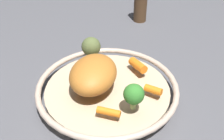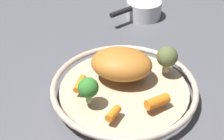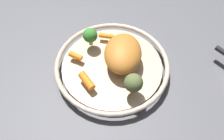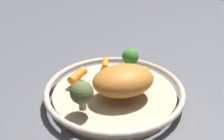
{
  "view_description": "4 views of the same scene",
  "coord_description": "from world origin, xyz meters",
  "px_view_note": "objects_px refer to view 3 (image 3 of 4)",
  "views": [
    {
      "loc": [
        0.28,
        0.42,
        0.45
      ],
      "look_at": [
        -0.02,
        -0.01,
        0.06
      ],
      "focal_mm": 44.09,
      "sensor_mm": 36.0,
      "label": 1
    },
    {
      "loc": [
        -0.45,
        0.38,
        0.52
      ],
      "look_at": [
        0.03,
        0.01,
        0.07
      ],
      "focal_mm": 53.19,
      "sensor_mm": 36.0,
      "label": 2
    },
    {
      "loc": [
        -0.29,
        -0.32,
        0.6
      ],
      "look_at": [
        -0.02,
        -0.03,
        0.05
      ],
      "focal_mm": 39.07,
      "sensor_mm": 36.0,
      "label": 3
    },
    {
      "loc": [
        0.24,
        -0.52,
        0.4
      ],
      "look_at": [
        -0.02,
        0.03,
        0.07
      ],
      "focal_mm": 44.97,
      "sensor_mm": 36.0,
      "label": 4
    }
  ],
  "objects_px": {
    "baby_carrot_right": "(87,81)",
    "broccoli_floret_large": "(133,83)",
    "roast_chicken_piece": "(123,53)",
    "baby_carrot_left": "(107,36)",
    "baby_carrot_back": "(76,56)",
    "broccoli_floret_mid": "(90,36)",
    "serving_bowl": "(112,66)"
  },
  "relations": [
    {
      "from": "serving_bowl",
      "to": "broccoli_floret_mid",
      "type": "xyz_separation_m",
      "value": [
        -0.0,
        0.1,
        0.06
      ]
    },
    {
      "from": "broccoli_floret_large",
      "to": "baby_carrot_back",
      "type": "bearing_deg",
      "value": 102.85
    },
    {
      "from": "baby_carrot_right",
      "to": "baby_carrot_back",
      "type": "bearing_deg",
      "value": 71.7
    },
    {
      "from": "serving_bowl",
      "to": "roast_chicken_piece",
      "type": "xyz_separation_m",
      "value": [
        0.03,
        -0.01,
        0.05
      ]
    },
    {
      "from": "roast_chicken_piece",
      "to": "baby_carrot_left",
      "type": "xyz_separation_m",
      "value": [
        0.03,
        0.1,
        -0.03
      ]
    },
    {
      "from": "broccoli_floret_mid",
      "to": "baby_carrot_back",
      "type": "bearing_deg",
      "value": -168.86
    },
    {
      "from": "broccoli_floret_large",
      "to": "broccoli_floret_mid",
      "type": "height_order",
      "value": "broccoli_floret_large"
    },
    {
      "from": "serving_bowl",
      "to": "roast_chicken_piece",
      "type": "distance_m",
      "value": 0.06
    },
    {
      "from": "baby_carrot_right",
      "to": "broccoli_floret_large",
      "type": "relative_size",
      "value": 0.83
    },
    {
      "from": "baby_carrot_back",
      "to": "broccoli_floret_large",
      "type": "height_order",
      "value": "broccoli_floret_large"
    },
    {
      "from": "roast_chicken_piece",
      "to": "broccoli_floret_mid",
      "type": "xyz_separation_m",
      "value": [
        -0.03,
        0.11,
        0.0
      ]
    },
    {
      "from": "baby_carrot_left",
      "to": "broccoli_floret_mid",
      "type": "distance_m",
      "value": 0.07
    },
    {
      "from": "roast_chicken_piece",
      "to": "baby_carrot_right",
      "type": "bearing_deg",
      "value": 176.89
    },
    {
      "from": "baby_carrot_right",
      "to": "broccoli_floret_large",
      "type": "distance_m",
      "value": 0.13
    },
    {
      "from": "baby_carrot_left",
      "to": "broccoli_floret_mid",
      "type": "height_order",
      "value": "broccoli_floret_mid"
    },
    {
      "from": "baby_carrot_right",
      "to": "broccoli_floret_mid",
      "type": "relative_size",
      "value": 0.92
    },
    {
      "from": "broccoli_floret_mid",
      "to": "broccoli_floret_large",
      "type": "bearing_deg",
      "value": -95.78
    },
    {
      "from": "baby_carrot_left",
      "to": "broccoli_floret_mid",
      "type": "bearing_deg",
      "value": 167.2
    },
    {
      "from": "baby_carrot_back",
      "to": "baby_carrot_right",
      "type": "xyz_separation_m",
      "value": [
        -0.03,
        -0.09,
        0.0
      ]
    },
    {
      "from": "broccoli_floret_mid",
      "to": "roast_chicken_piece",
      "type": "bearing_deg",
      "value": -74.6
    },
    {
      "from": "roast_chicken_piece",
      "to": "baby_carrot_left",
      "type": "height_order",
      "value": "roast_chicken_piece"
    },
    {
      "from": "roast_chicken_piece",
      "to": "baby_carrot_back",
      "type": "bearing_deg",
      "value": 134.02
    },
    {
      "from": "serving_bowl",
      "to": "baby_carrot_left",
      "type": "relative_size",
      "value": 6.83
    },
    {
      "from": "serving_bowl",
      "to": "baby_carrot_left",
      "type": "distance_m",
      "value": 0.1
    },
    {
      "from": "serving_bowl",
      "to": "roast_chicken_piece",
      "type": "height_order",
      "value": "roast_chicken_piece"
    },
    {
      "from": "baby_carrot_back",
      "to": "baby_carrot_right",
      "type": "height_order",
      "value": "baby_carrot_right"
    },
    {
      "from": "broccoli_floret_large",
      "to": "baby_carrot_right",
      "type": "bearing_deg",
      "value": 126.43
    },
    {
      "from": "serving_bowl",
      "to": "broccoli_floret_mid",
      "type": "relative_size",
      "value": 5.65
    },
    {
      "from": "serving_bowl",
      "to": "baby_carrot_right",
      "type": "xyz_separation_m",
      "value": [
        -0.1,
        -0.01,
        0.03
      ]
    },
    {
      "from": "baby_carrot_back",
      "to": "baby_carrot_left",
      "type": "bearing_deg",
      "value": 0.01
    },
    {
      "from": "baby_carrot_back",
      "to": "broccoli_floret_mid",
      "type": "distance_m",
      "value": 0.07
    },
    {
      "from": "roast_chicken_piece",
      "to": "broccoli_floret_mid",
      "type": "distance_m",
      "value": 0.12
    }
  ]
}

